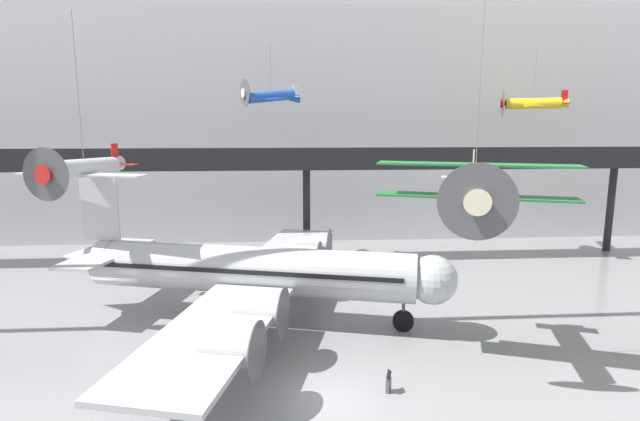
% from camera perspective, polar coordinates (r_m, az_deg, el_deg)
% --- Properties ---
extents(ground_plane, '(260.00, 260.00, 0.00)m').
position_cam_1_polar(ground_plane, '(24.82, 1.15, -20.83)').
color(ground_plane, gray).
extents(hangar_back_wall, '(140.00, 3.00, 24.55)m').
position_cam_1_polar(hangar_back_wall, '(54.47, -1.93, 9.53)').
color(hangar_back_wall, white).
rests_on(hangar_back_wall, ground).
extents(mezzanine_walkway, '(110.00, 3.20, 10.54)m').
position_cam_1_polar(mezzanine_walkway, '(45.97, -1.52, 5.18)').
color(mezzanine_walkway, black).
rests_on(mezzanine_walkway, ground).
extents(airliner_silver_main, '(26.13, 30.23, 9.21)m').
position_cam_1_polar(airliner_silver_main, '(32.62, -8.15, -6.83)').
color(airliner_silver_main, '#B7BABF').
rests_on(airliner_silver_main, ground).
extents(suspended_plane_green_biplane, '(9.83, 8.37, 12.00)m').
position_cam_1_polar(suspended_plane_green_biplane, '(26.77, 17.28, 2.90)').
color(suspended_plane_green_biplane, '#1E6B33').
extents(suspended_plane_blue_trainer, '(5.66, 6.47, 5.61)m').
position_cam_1_polar(suspended_plane_blue_trainer, '(45.70, -5.64, 12.82)').
color(suspended_plane_blue_trainer, '#1E4CAD').
extents(suspended_plane_yellow_lowwing, '(6.24, 7.38, 6.48)m').
position_cam_1_polar(suspended_plane_yellow_lowwing, '(52.17, 23.17, 11.15)').
color(suspended_plane_yellow_lowwing, yellow).
extents(suspended_plane_silver_racer, '(8.82, 7.46, 11.30)m').
position_cam_1_polar(suspended_plane_silver_racer, '(35.38, -25.33, 4.36)').
color(suspended_plane_silver_racer, silver).
extents(info_sign_pedestal, '(0.41, 0.70, 1.24)m').
position_cam_1_polar(info_sign_pedestal, '(25.42, 7.85, -18.95)').
color(info_sign_pedestal, '#4C4C51').
rests_on(info_sign_pedestal, ground).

